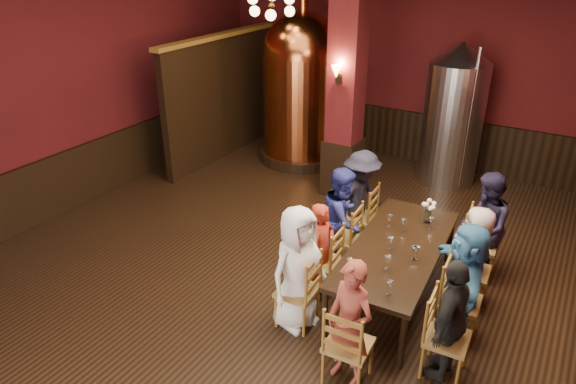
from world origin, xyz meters
The scene contains 38 objects.
room centered at (0.00, 0.00, 2.25)m, with size 10.00×10.02×4.50m.
wainscot_back centered at (0.00, 4.96, 0.50)m, with size 7.90×0.08×1.00m, color black.
wainscot_left centered at (-3.96, 0.00, 0.50)m, with size 0.08×9.90×1.00m, color black.
column centered at (-0.30, 2.80, 2.25)m, with size 0.58×0.58×4.50m, color #4C1013.
partition centered at (-3.20, 3.20, 1.20)m, with size 0.22×3.50×2.40m, color black.
pendant_cluster centered at (-1.80, 2.90, 3.10)m, with size 0.90×0.90×1.70m, color #A57226, non-canonical shape.
sconce_column centered at (-0.30, 2.50, 2.20)m, with size 0.20×0.20×0.36m, color black, non-canonical shape.
dining_table centered at (1.57, 0.40, 0.69)m, with size 1.13×2.45×0.75m.
chair_0 centered at (0.78, -0.65, 0.46)m, with size 0.46×0.46×0.92m, color olive, non-canonical shape.
person_0 centered at (0.78, -0.65, 0.76)m, with size 0.74×0.48×1.52m, color white.
chair_1 centered at (0.74, 0.02, 0.46)m, with size 0.46×0.46×0.92m, color olive, non-canonical shape.
person_1 centered at (0.74, 0.02, 0.63)m, with size 0.46×0.30×1.26m, color #A42D1C.
chair_2 centered at (0.71, 0.68, 0.46)m, with size 0.46×0.46×0.92m, color olive, non-canonical shape.
person_2 centered at (0.71, 0.68, 0.74)m, with size 0.72×0.35×1.47m, color navy.
chair_3 centered at (0.67, 1.35, 0.46)m, with size 0.46×0.46×0.92m, color olive, non-canonical shape.
person_3 centered at (0.67, 1.35, 0.74)m, with size 0.95×0.55×1.47m, color black.
chair_4 centered at (2.48, -0.56, 0.46)m, with size 0.46×0.46×0.92m, color olive, non-canonical shape.
person_4 centered at (2.48, -0.56, 0.69)m, with size 0.81×0.34×1.38m, color black.
chair_5 centered at (2.44, 0.11, 0.46)m, with size 0.46×0.46×0.92m, color olive, non-canonical shape.
person_5 centered at (2.44, 0.11, 0.72)m, with size 1.33×0.42×1.43m, color teal.
chair_6 centered at (2.40, 0.77, 0.46)m, with size 0.46×0.46×0.92m, color olive, non-canonical shape.
person_6 centered at (2.40, 0.77, 0.66)m, with size 0.64×0.42×1.31m, color #B5A4A0.
chair_7 centered at (2.37, 1.44, 0.46)m, with size 0.46×0.46×0.92m, color olive, non-canonical shape.
person_7 centered at (2.37, 1.44, 0.74)m, with size 0.72×0.35×1.48m, color #1C1831.
chair_8 centered at (1.66, -1.15, 0.46)m, with size 0.46×0.46×0.92m, color olive, non-canonical shape.
person_8 centered at (1.66, -1.15, 0.71)m, with size 0.52×0.34×1.42m, color #963E32.
copper_kettle centered at (-1.71, 3.86, 1.51)m, with size 1.78×1.78×4.14m.
steel_vessel centered at (1.15, 4.27, 1.28)m, with size 1.07×1.07×2.56m.
rose_vase centered at (1.69, 1.16, 0.96)m, with size 0.19×0.19×0.32m.
wine_glass_0 centered at (1.79, 1.00, 0.83)m, with size 0.07×0.07×0.17m, color white, non-canonical shape.
wine_glass_1 centered at (1.30, -0.40, 0.83)m, with size 0.07×0.07×0.17m, color white, non-canonical shape.
wine_glass_2 centered at (1.83, -0.56, 0.83)m, with size 0.07×0.07×0.17m, color white, non-canonical shape.
wine_glass_3 centered at (1.31, 0.79, 0.83)m, with size 0.07×0.07×0.17m, color white, non-canonical shape.
wine_glass_4 centered at (1.53, 0.27, 0.83)m, with size 0.07×0.07×0.17m, color white, non-canonical shape.
wine_glass_5 centered at (1.64, -0.13, 0.83)m, with size 0.07×0.07×0.17m, color white, non-canonical shape.
wine_glass_6 centered at (1.50, 0.78, 0.83)m, with size 0.07×0.07×0.17m, color white, non-canonical shape.
wine_glass_7 centered at (1.82, 0.21, 0.83)m, with size 0.07×0.07×0.17m, color white, non-canonical shape.
wine_glass_8 centered at (1.85, 0.23, 0.83)m, with size 0.07×0.07×0.17m, color white, non-canonical shape.
Camera 1 is at (3.16, -4.82, 4.07)m, focal length 32.00 mm.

